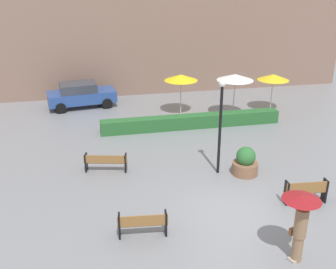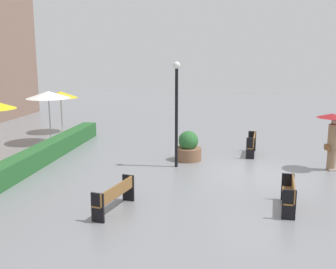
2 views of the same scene
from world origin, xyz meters
name	(u,v)px [view 1 (image 1 of 2)]	position (x,y,z in m)	size (l,w,h in m)	color
ground_plane	(232,211)	(0.00, 0.00, 0.00)	(60.00, 60.00, 0.00)	gray
bench_near_right	(306,190)	(2.84, -0.06, 0.54)	(1.63, 0.49, 0.91)	olive
bench_far_left	(106,161)	(-4.24, 4.05, 0.48)	(1.86, 0.77, 0.80)	olive
bench_near_left	(143,223)	(-3.37, -0.80, 0.49)	(1.65, 0.52, 0.83)	olive
pedestrian_with_umbrella	(300,217)	(0.91, -2.87, 1.48)	(1.12, 1.12, 2.18)	#8C6B4C
planter_pot	(245,163)	(1.54, 2.61, 0.52)	(1.09, 1.09, 1.23)	brown
lamp_post	(221,118)	(0.46, 2.96, 2.48)	(0.28, 0.28, 4.07)	black
patio_umbrella_yellow	(181,78)	(0.71, 10.79, 2.26)	(1.98, 1.98, 2.44)	silver
patio_umbrella_white	(235,77)	(3.65, 9.66, 2.40)	(2.12, 2.12, 2.58)	silver
patio_umbrella_yellow_far	(273,77)	(6.33, 10.23, 2.13)	(1.90, 1.90, 2.31)	silver
hedge_strip	(192,121)	(0.76, 8.40, 0.36)	(10.02, 0.70, 0.72)	#28602D
building_facade	(153,23)	(0.00, 16.00, 4.82)	(28.00, 1.20, 9.63)	#846656
parked_car	(81,95)	(-5.17, 13.45, 0.82)	(4.40, 2.42, 1.57)	#28478C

